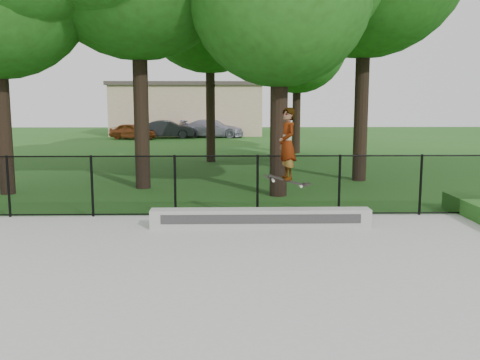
% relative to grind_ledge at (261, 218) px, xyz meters
% --- Properties ---
extents(ground, '(100.00, 100.00, 0.00)m').
position_rel_grind_ledge_xyz_m(ground, '(-2.00, -4.70, -0.27)').
color(ground, '#1D5116').
rests_on(ground, ground).
extents(concrete_slab, '(14.00, 12.00, 0.06)m').
position_rel_grind_ledge_xyz_m(concrete_slab, '(-2.00, -4.70, -0.24)').
color(concrete_slab, '#A0A19B').
rests_on(concrete_slab, ground).
extents(grind_ledge, '(4.88, 0.40, 0.41)m').
position_rel_grind_ledge_xyz_m(grind_ledge, '(0.00, 0.00, 0.00)').
color(grind_ledge, '#9B9B97').
rests_on(grind_ledge, concrete_slab).
extents(car_a, '(3.69, 2.58, 1.17)m').
position_rel_grind_ledge_xyz_m(car_a, '(-7.67, 27.73, 0.32)').
color(car_a, brown).
rests_on(car_a, ground).
extents(car_b, '(3.71, 1.49, 1.34)m').
position_rel_grind_ledge_xyz_m(car_b, '(-5.22, 28.92, 0.40)').
color(car_b, black).
rests_on(car_b, ground).
extents(car_c, '(4.63, 2.67, 1.38)m').
position_rel_grind_ledge_xyz_m(car_c, '(-1.85, 29.71, 0.42)').
color(car_c, '#8E8C9F').
rests_on(car_c, ground).
extents(skater_airborne, '(0.81, 0.64, 1.74)m').
position_rel_grind_ledge_xyz_m(skater_airborne, '(0.55, -0.20, 1.63)').
color(skater_airborne, black).
rests_on(skater_airborne, ground).
extents(chainlink_fence, '(16.06, 0.06, 1.50)m').
position_rel_grind_ledge_xyz_m(chainlink_fence, '(-2.00, 1.20, 0.54)').
color(chainlink_fence, black).
rests_on(chainlink_fence, concrete_slab).
extents(distant_building, '(12.40, 6.40, 4.30)m').
position_rel_grind_ledge_xyz_m(distant_building, '(-4.00, 33.30, 1.90)').
color(distant_building, '#CBB08E').
rests_on(distant_building, ground).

